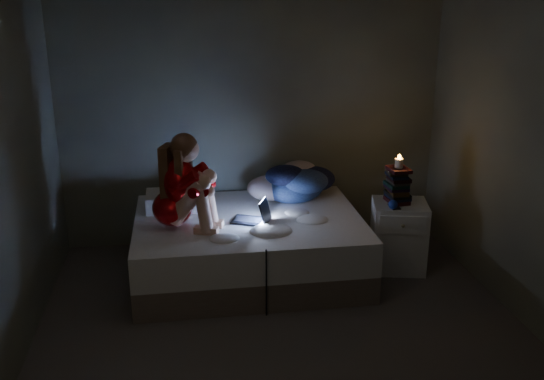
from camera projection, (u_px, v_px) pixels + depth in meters
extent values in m
cube|color=#48403D|center=(286.00, 341.00, 4.37)|extent=(3.60, 3.80, 0.02)
cube|color=#454642|center=(252.00, 110.00, 5.74)|extent=(3.60, 0.02, 2.60)
cube|color=#454642|center=(381.00, 316.00, 2.16)|extent=(3.60, 0.02, 2.60)
cube|color=silver|center=(174.00, 200.00, 5.41)|extent=(0.49, 0.35, 0.14)
cube|color=silver|center=(398.00, 236.00, 5.39)|extent=(0.54, 0.50, 0.62)
cylinder|color=beige|center=(399.00, 158.00, 5.18)|extent=(0.07, 0.07, 0.08)
cube|color=black|center=(398.00, 207.00, 5.17)|extent=(0.10, 0.15, 0.01)
sphere|color=navy|center=(398.00, 205.00, 5.12)|extent=(0.08, 0.08, 0.08)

